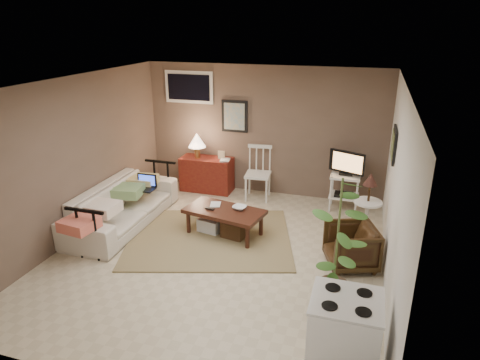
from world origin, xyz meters
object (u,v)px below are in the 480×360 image
(sofa, at_px, (122,199))
(coffee_table, at_px, (224,220))
(red_console, at_px, (206,171))
(tv_stand, at_px, (345,179))
(side_table, at_px, (368,200))
(stove, at_px, (344,337))
(armchair, at_px, (351,245))
(spindle_chair, at_px, (258,175))
(potted_plant, at_px, (337,242))

(sofa, bearing_deg, coffee_table, -85.72)
(coffee_table, relative_size, red_console, 1.12)
(coffee_table, distance_m, tv_stand, 2.29)
(side_table, relative_size, stove, 1.32)
(sofa, distance_m, armchair, 3.61)
(sofa, bearing_deg, spindle_chair, -46.48)
(coffee_table, height_order, spindle_chair, spindle_chair)
(sofa, bearing_deg, stove, -120.85)
(stove, bearing_deg, armchair, 91.20)
(coffee_table, xyz_separation_m, potted_plant, (1.78, -1.35, 0.62))
(red_console, relative_size, potted_plant, 0.70)
(sofa, relative_size, red_console, 1.98)
(tv_stand, xyz_separation_m, side_table, (0.40, -1.10, 0.11))
(sofa, height_order, red_console, red_console)
(red_console, bearing_deg, armchair, -35.07)
(spindle_chair, xyz_separation_m, stove, (1.84, -3.89, -0.05))
(side_table, xyz_separation_m, stove, (-0.13, -2.72, -0.26))
(spindle_chair, bearing_deg, potted_plant, -60.41)
(side_table, xyz_separation_m, potted_plant, (-0.30, -1.77, 0.19))
(armchair, relative_size, potted_plant, 0.39)
(spindle_chair, distance_m, side_table, 2.30)
(coffee_table, height_order, sofa, sofa)
(side_table, xyz_separation_m, armchair, (-0.17, -0.77, -0.35))
(red_console, distance_m, spindle_chair, 1.07)
(coffee_table, height_order, red_console, red_console)
(red_console, xyz_separation_m, tv_stand, (2.63, -0.14, 0.17))
(side_table, height_order, armchair, side_table)
(side_table, relative_size, potted_plant, 0.67)
(sofa, xyz_separation_m, side_table, (3.77, 0.55, 0.23))
(coffee_table, distance_m, red_console, 1.92)
(spindle_chair, bearing_deg, tv_stand, -2.31)
(armchair, bearing_deg, tv_stand, 167.09)
(spindle_chair, distance_m, potted_plant, 3.39)
(coffee_table, bearing_deg, spindle_chair, 85.71)
(red_console, distance_m, potted_plant, 4.09)
(sofa, distance_m, side_table, 3.82)
(spindle_chair, height_order, potted_plant, potted_plant)
(spindle_chair, relative_size, stove, 1.18)
(sofa, height_order, tv_stand, tv_stand)
(coffee_table, xyz_separation_m, red_console, (-0.94, 1.66, 0.14))
(tv_stand, bearing_deg, side_table, -70.10)
(red_console, bearing_deg, coffee_table, -60.42)
(sofa, relative_size, potted_plant, 1.39)
(tv_stand, relative_size, stove, 1.28)
(stove, bearing_deg, red_console, 126.22)
(tv_stand, bearing_deg, stove, -85.93)
(side_table, height_order, potted_plant, potted_plant)
(tv_stand, xyz_separation_m, stove, (0.27, -3.83, -0.15))
(tv_stand, xyz_separation_m, armchair, (0.23, -1.87, -0.24))
(coffee_table, relative_size, spindle_chair, 1.31)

